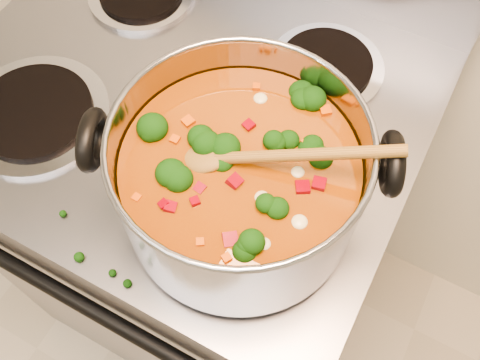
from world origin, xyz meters
The scene contains 4 objects.
electric_range centered at (-0.03, 1.16, 0.47)m, with size 0.73×0.66×1.08m.
stockpot centered at (0.14, 1.02, 1.01)m, with size 0.35×0.30×0.18m.
wooden_spoon centered at (0.15, 1.02, 1.07)m, with size 0.25×0.12×0.09m.
cooktop_crumbs centered at (0.09, 0.97, 0.92)m, with size 0.33×0.41×0.01m.
Camera 1 is at (0.29, 0.74, 1.57)m, focal length 40.00 mm.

